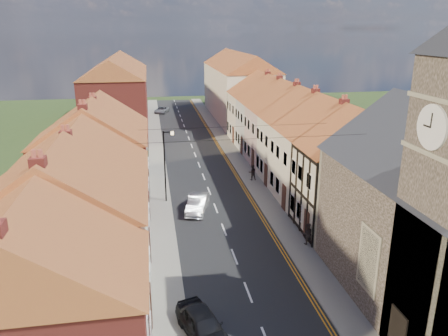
# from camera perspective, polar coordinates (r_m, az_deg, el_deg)

# --- Properties ---
(road) EXTENTS (7.00, 90.00, 0.02)m
(road) POSITION_cam_1_polar(r_m,az_deg,el_deg) (46.74, -3.28, 0.42)
(road) COLOR black
(road) RESTS_ON ground
(pavement_left) EXTENTS (1.80, 90.00, 0.12)m
(pavement_left) POSITION_cam_1_polar(r_m,az_deg,el_deg) (46.48, -8.68, 0.20)
(pavement_left) COLOR gray
(pavement_left) RESTS_ON ground
(pavement_right) EXTENTS (1.80, 90.00, 0.12)m
(pavement_right) POSITION_cam_1_polar(r_m,az_deg,el_deg) (47.38, 2.01, 0.74)
(pavement_right) COLOR gray
(pavement_right) RESTS_ON ground
(cottage_r_tudor) EXTENTS (8.30, 5.20, 9.00)m
(cottage_r_tudor) POSITION_cam_1_polar(r_m,az_deg,el_deg) (31.93, 17.03, -0.27)
(cottage_r_tudor) COLOR beige
(cottage_r_tudor) RESTS_ON ground
(cottage_r_white_near) EXTENTS (8.30, 6.00, 9.00)m
(cottage_r_white_near) POSITION_cam_1_polar(r_m,az_deg,el_deg) (36.63, 13.40, 2.32)
(cottage_r_white_near) COLOR beige
(cottage_r_white_near) RESTS_ON ground
(cottage_r_cream_mid) EXTENTS (8.30, 5.20, 9.00)m
(cottage_r_cream_mid) POSITION_cam_1_polar(r_m,az_deg,el_deg) (41.48, 10.56, 4.30)
(cottage_r_cream_mid) COLOR beige
(cottage_r_cream_mid) RESTS_ON ground
(cottage_r_pink) EXTENTS (8.30, 6.00, 9.00)m
(cottage_r_pink) POSITION_cam_1_polar(r_m,az_deg,el_deg) (46.47, 8.31, 5.85)
(cottage_r_pink) COLOR #BFA497
(cottage_r_pink) RESTS_ON ground
(cottage_r_white_far) EXTENTS (8.30, 5.20, 9.00)m
(cottage_r_white_far) POSITION_cam_1_polar(r_m,az_deg,el_deg) (51.53, 6.49, 7.09)
(cottage_r_white_far) COLOR #AEACA5
(cottage_r_white_far) RESTS_ON ground
(cottage_r_cream_far) EXTENTS (8.30, 6.00, 9.00)m
(cottage_r_cream_far) POSITION_cam_1_polar(r_m,az_deg,el_deg) (56.66, 4.98, 8.10)
(cottage_r_cream_far) COLOR beige
(cottage_r_cream_far) RESTS_ON ground
(cottage_l_brick_near) EXTENTS (8.30, 5.70, 8.80)m
(cottage_l_brick_near) POSITION_cam_1_polar(r_m,az_deg,el_deg) (17.62, -23.74, -16.76)
(cottage_l_brick_near) COLOR maroon
(cottage_l_brick_near) RESTS_ON ground
(cottage_l_cream) EXTENTS (8.30, 6.30, 9.10)m
(cottage_l_cream) POSITION_cam_1_polar(r_m,az_deg,el_deg) (22.47, -20.42, -8.17)
(cottage_l_cream) COLOR beige
(cottage_l_cream) RESTS_ON ground
(cottage_l_white) EXTENTS (8.30, 6.90, 8.80)m
(cottage_l_white) POSITION_cam_1_polar(r_m,az_deg,el_deg) (28.35, -18.17, -2.86)
(cottage_l_white) COLOR #BFA497
(cottage_l_white) RESTS_ON ground
(cottage_l_brick_mid) EXTENTS (8.30, 5.70, 9.10)m
(cottage_l_brick_mid) POSITION_cam_1_polar(r_m,az_deg,el_deg) (34.04, -16.82, 0.96)
(cottage_l_brick_mid) COLOR maroon
(cottage_l_brick_mid) RESTS_ON ground
(cottage_l_pink) EXTENTS (8.30, 6.30, 8.80)m
(cottage_l_pink) POSITION_cam_1_polar(r_m,az_deg,el_deg) (39.64, -15.86, 3.13)
(cottage_l_pink) COLOR #BFA497
(cottage_l_pink) RESTS_ON ground
(block_right_far) EXTENTS (8.30, 24.20, 10.50)m
(block_right_far) POSITION_cam_1_polar(r_m,az_deg,el_deg) (71.30, 1.90, 10.80)
(block_right_far) COLOR beige
(block_right_far) RESTS_ON ground
(block_left_far) EXTENTS (8.30, 24.20, 10.50)m
(block_left_far) POSITION_cam_1_polar(r_m,az_deg,el_deg) (65.09, -13.69, 9.65)
(block_left_far) COLOR maroon
(block_left_far) RESTS_ON ground
(lamppost) EXTENTS (0.88, 0.15, 6.00)m
(lamppost) POSITION_cam_1_polar(r_m,az_deg,el_deg) (35.91, -7.63, 0.79)
(lamppost) COLOR black
(lamppost) RESTS_ON pavement_left
(car_near) EXTENTS (2.69, 4.25, 1.35)m
(car_near) POSITION_cam_1_polar(r_m,az_deg,el_deg) (21.73, -2.76, -19.83)
(car_near) COLOR black
(car_near) RESTS_ON ground
(car_mid) EXTENTS (2.41, 4.17, 1.30)m
(car_mid) POSITION_cam_1_polar(r_m,az_deg,el_deg) (34.82, -3.46, -4.67)
(car_mid) COLOR #989C9F
(car_mid) RESTS_ON ground
(car_distant) EXTENTS (2.96, 4.33, 1.10)m
(car_distant) POSITION_cam_1_polar(r_m,az_deg,el_deg) (76.47, -8.13, 7.52)
(car_distant) COLOR #929699
(car_distant) RESTS_ON ground
(pedestrian_right) EXTENTS (0.79, 0.65, 1.50)m
(pedestrian_right) POSITION_cam_1_polar(r_m,az_deg,el_deg) (29.94, 10.85, -8.43)
(pedestrian_right) COLOR #2B2522
(pedestrian_right) RESTS_ON pavement_right
(pedestrian_right_b) EXTENTS (0.73, 0.57, 1.49)m
(pedestrian_right_b) POSITION_cam_1_polar(r_m,az_deg,el_deg) (41.56, 3.72, -0.58)
(pedestrian_right_b) COLOR black
(pedestrian_right_b) RESTS_ON pavement_right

